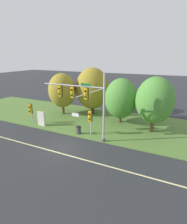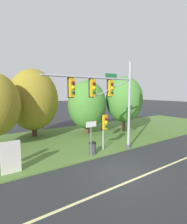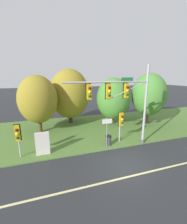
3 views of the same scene
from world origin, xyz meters
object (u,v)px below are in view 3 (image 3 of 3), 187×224
(pedestrian_signal_near_kerb, at_px, (121,121))
(trash_bin, at_px, (108,140))
(tree_nearest_road, at_px, (38,100))
(route_sign_post, at_px, (107,128))
(tree_mid_verge, at_px, (149,95))
(info_kiosk, at_px, (43,144))
(tree_left_of_mast, at_px, (70,94))
(traffic_signal_mast, at_px, (123,97))
(tree_behind_signpost, at_px, (113,99))
(pedestrian_signal_further_along, at_px, (18,135))

(pedestrian_signal_near_kerb, distance_m, trash_bin, 2.18)
(tree_nearest_road, bearing_deg, pedestrian_signal_near_kerb, -35.48)
(route_sign_post, relative_size, tree_mid_verge, 0.40)
(route_sign_post, height_order, tree_mid_verge, tree_mid_verge)
(info_kiosk, bearing_deg, tree_left_of_mast, 65.18)
(route_sign_post, height_order, tree_left_of_mast, tree_left_of_mast)
(traffic_signal_mast, relative_size, tree_behind_signpost, 1.25)
(route_sign_post, bearing_deg, pedestrian_signal_near_kerb, 16.07)
(traffic_signal_mast, height_order, info_kiosk, traffic_signal_mast)
(tree_behind_signpost, bearing_deg, pedestrian_signal_further_along, -151.90)
(tree_behind_signpost, distance_m, info_kiosk, 10.92)
(tree_mid_verge, relative_size, trash_bin, 7.14)
(tree_nearest_road, bearing_deg, tree_left_of_mast, 33.24)
(pedestrian_signal_near_kerb, bearing_deg, traffic_signal_mast, -111.44)
(pedestrian_signal_near_kerb, distance_m, pedestrian_signal_further_along, 8.84)
(traffic_signal_mast, relative_size, trash_bin, 8.17)
(tree_left_of_mast, relative_size, tree_behind_signpost, 1.18)
(tree_mid_verge, height_order, trash_bin, tree_mid_verge)
(pedestrian_signal_near_kerb, bearing_deg, tree_mid_verge, 33.71)
(traffic_signal_mast, relative_size, route_sign_post, 2.86)
(pedestrian_signal_near_kerb, distance_m, tree_behind_signpost, 6.03)
(pedestrian_signal_further_along, relative_size, info_kiosk, 1.45)
(info_kiosk, relative_size, trash_bin, 2.04)
(pedestrian_signal_further_along, xyz_separation_m, tree_mid_verge, (15.18, 4.35, 1.92))
(tree_left_of_mast, distance_m, trash_bin, 9.05)
(traffic_signal_mast, distance_m, info_kiosk, 7.71)
(tree_left_of_mast, distance_m, tree_behind_signpost, 5.81)
(trash_bin, bearing_deg, tree_nearest_road, 137.39)
(traffic_signal_mast, height_order, tree_mid_verge, traffic_signal_mast)
(trash_bin, bearing_deg, info_kiosk, 178.28)
(pedestrian_signal_further_along, distance_m, tree_left_of_mast, 9.79)
(traffic_signal_mast, relative_size, pedestrian_signal_further_along, 2.77)
(traffic_signal_mast, distance_m, tree_mid_verge, 8.36)
(pedestrian_signal_further_along, bearing_deg, trash_bin, -1.16)
(tree_mid_verge, xyz_separation_m, info_kiosk, (-13.47, -4.32, -2.92))
(traffic_signal_mast, height_order, pedestrian_signal_near_kerb, traffic_signal_mast)
(route_sign_post, bearing_deg, tree_mid_verge, 30.50)
(tree_mid_verge, bearing_deg, traffic_signal_mast, -142.93)
(tree_mid_verge, bearing_deg, pedestrian_signal_near_kerb, -146.29)
(tree_nearest_road, height_order, info_kiosk, tree_nearest_road)
(pedestrian_signal_near_kerb, xyz_separation_m, tree_nearest_road, (-7.38, 5.26, 1.60))
(tree_behind_signpost, relative_size, trash_bin, 6.53)
(tree_left_of_mast, bearing_deg, tree_behind_signpost, -22.63)
(pedestrian_signal_further_along, bearing_deg, info_kiosk, 0.71)
(route_sign_post, bearing_deg, traffic_signal_mast, -13.78)
(tree_left_of_mast, height_order, info_kiosk, tree_left_of_mast)
(tree_left_of_mast, bearing_deg, pedestrian_signal_near_kerb, -66.14)
(tree_behind_signpost, bearing_deg, route_sign_post, -120.06)
(pedestrian_signal_near_kerb, xyz_separation_m, tree_left_of_mast, (-3.46, 7.83, 1.78))
(pedestrian_signal_further_along, height_order, route_sign_post, pedestrian_signal_further_along)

